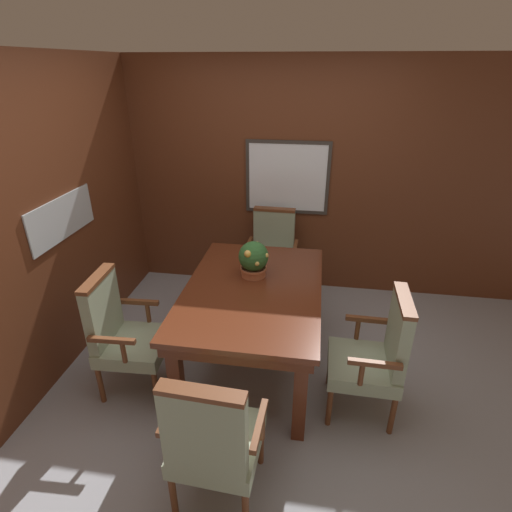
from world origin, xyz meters
TOP-DOWN VIEW (x-y plane):
  - ground_plane at (0.00, 0.00)m, footprint 14.00×14.00m
  - wall_back at (0.00, 1.75)m, footprint 7.20×0.08m
  - wall_left at (-1.64, 0.00)m, footprint 0.08×7.20m
  - dining_table at (-0.05, 0.25)m, footprint 1.06×1.58m
  - chair_left_near at (-1.00, -0.13)m, footprint 0.52×0.55m
  - chair_head_near at (-0.08, -0.96)m, footprint 0.55×0.52m
  - chair_right_near at (0.88, -0.09)m, footprint 0.50×0.54m
  - chair_head_far at (-0.04, 1.42)m, footprint 0.54×0.51m
  - potted_plant at (-0.08, 0.45)m, footprint 0.25×0.26m

SIDE VIEW (x-z plane):
  - ground_plane at x=0.00m, z-range 0.00..0.00m
  - chair_left_near at x=-1.00m, z-range 0.02..1.00m
  - chair_head_near at x=-0.08m, z-range 0.02..1.00m
  - chair_right_near at x=0.88m, z-range 0.02..1.00m
  - chair_head_far at x=-0.04m, z-range 0.02..1.00m
  - dining_table at x=-0.05m, z-range 0.28..1.05m
  - potted_plant at x=-0.08m, z-range 0.77..1.07m
  - wall_left at x=-1.64m, z-range 0.00..2.45m
  - wall_back at x=0.00m, z-range 0.00..2.45m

